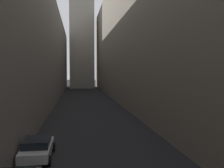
# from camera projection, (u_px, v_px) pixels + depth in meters

# --- Properties ---
(ground_plane) EXTENTS (264.00, 264.00, 0.00)m
(ground_plane) POSITION_uv_depth(u_px,v_px,m) (88.00, 107.00, 39.11)
(ground_plane) COLOR black
(building_block_left) EXTENTS (12.47, 108.00, 18.99)m
(building_block_left) POSITION_uv_depth(u_px,v_px,m) (14.00, 48.00, 38.91)
(building_block_left) COLOR slate
(building_block_left) RESTS_ON ground
(building_block_right) EXTENTS (15.46, 108.00, 25.30)m
(building_block_right) POSITION_uv_depth(u_px,v_px,m) (163.00, 32.00, 42.34)
(building_block_right) COLOR #756B5B
(building_block_right) RESTS_ON ground
(parked_car_left_far) EXTENTS (2.01, 4.07, 1.37)m
(parked_car_left_far) POSITION_uv_depth(u_px,v_px,m) (37.00, 148.00, 15.87)
(parked_car_left_far) COLOR #B7B7BC
(parked_car_left_far) RESTS_ON ground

